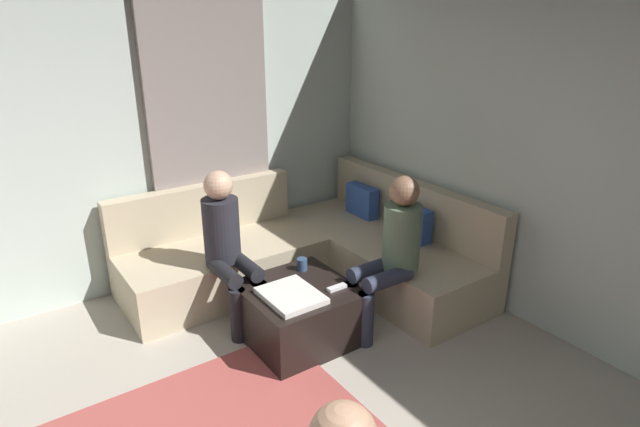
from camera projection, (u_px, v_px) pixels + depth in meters
The scene contains 10 objects.
wall_back at pixel (639, 173), 3.32m from camera, with size 6.00×0.12×2.70m, color silver.
wall_left at pixel (45, 145), 4.01m from camera, with size 0.12×6.00×2.70m, color silver.
curtain_panel at pixel (211, 138), 4.66m from camera, with size 0.06×1.10×2.50m, color gray.
sectional_couch at pixel (314, 252), 4.73m from camera, with size 2.10×2.55×0.87m.
ottoman at pixel (298, 313), 3.92m from camera, with size 0.76×0.76×0.42m, color black.
folded_blanket at pixel (291, 296), 3.70m from camera, with size 0.44×0.36×0.04m, color white.
coffee_mug at pixel (302, 264), 4.09m from camera, with size 0.08×0.08×0.10m, color #334C72.
game_remote at pixel (337, 288), 3.82m from camera, with size 0.05×0.15×0.02m, color white.
person_on_couch_back at pixel (391, 249), 3.90m from camera, with size 0.30×0.60×1.20m.
person_on_couch_side at pixel (228, 243), 4.01m from camera, with size 0.60×0.30×1.20m.
Camera 1 is at (1.47, -0.53, 2.30)m, focal length 29.70 mm.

